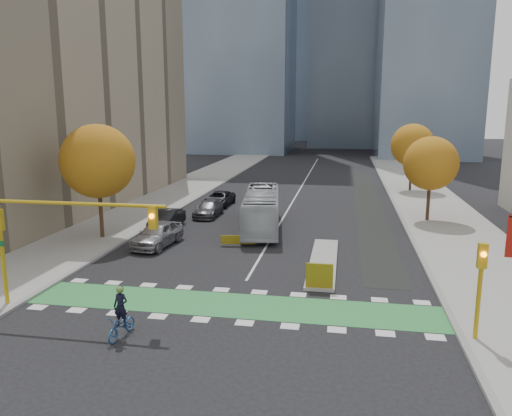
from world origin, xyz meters
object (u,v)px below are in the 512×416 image
at_px(tree_west, 98,161).
at_px(parked_car_b, 167,219).
at_px(hazard_board, 319,276).
at_px(parked_car_d, 219,199).
at_px(tree_east_near, 431,164).
at_px(traffic_signal_east, 481,277).
at_px(traffic_signal_west, 50,226).
at_px(bus, 262,209).
at_px(tree_east_far, 412,145).
at_px(parked_car_c, 209,209).
at_px(cyclist, 121,321).
at_px(parked_car_a, 158,234).

height_order(tree_west, parked_car_b, tree_west).
bearing_deg(hazard_board, parked_car_d, 116.62).
height_order(tree_east_near, traffic_signal_east, tree_east_near).
relative_size(traffic_signal_west, parked_car_b, 1.88).
height_order(traffic_signal_west, bus, traffic_signal_west).
distance_m(tree_east_far, traffic_signal_west, 43.61).
xyz_separation_m(traffic_signal_east, parked_car_b, (-19.01, 16.34, -1.99)).
relative_size(tree_east_near, traffic_signal_west, 0.83).
relative_size(hazard_board, bus, 0.13).
height_order(tree_east_near, traffic_signal_west, tree_east_near).
relative_size(tree_west, traffic_signal_west, 0.96).
distance_m(hazard_board, traffic_signal_east, 8.26).
bearing_deg(traffic_signal_west, tree_west, 108.02).
xyz_separation_m(traffic_signal_west, parked_car_b, (-0.58, 16.34, -3.29)).
bearing_deg(traffic_signal_east, parked_car_b, 139.32).
relative_size(tree_east_near, bus, 0.63).
distance_m(hazard_board, parked_car_c, 19.67).
xyz_separation_m(tree_east_far, parked_car_b, (-21.01, -22.17, -4.49)).
bearing_deg(tree_east_near, parked_car_b, -163.27).
relative_size(tree_west, parked_car_b, 1.82).
distance_m(traffic_signal_west, bus, 19.05).
distance_m(cyclist, parked_car_a, 13.97).
relative_size(hazard_board, parked_car_a, 0.28).
distance_m(tree_west, cyclist, 17.54).
bearing_deg(parked_car_b, tree_east_near, 18.12).
distance_m(cyclist, parked_car_c, 23.65).
height_order(traffic_signal_west, parked_car_b, traffic_signal_west).
bearing_deg(parked_car_a, traffic_signal_east, -26.05).
bearing_deg(bus, traffic_signal_west, -118.62).
bearing_deg(tree_east_far, parked_car_a, -126.12).
relative_size(tree_west, parked_car_a, 1.65).
bearing_deg(tree_east_near, parked_car_d, 168.50).
bearing_deg(parked_car_c, parked_car_a, -93.68).
height_order(traffic_signal_east, parked_car_a, traffic_signal_east).
bearing_deg(tree_east_far, parked_car_b, -133.47).
distance_m(bus, parked_car_c, 6.54).
height_order(hazard_board, traffic_signal_east, traffic_signal_east).
xyz_separation_m(tree_east_near, parked_car_c, (-18.50, -1.17, -4.19)).
distance_m(tree_west, traffic_signal_west, 13.25).
height_order(traffic_signal_west, parked_car_c, traffic_signal_west).
bearing_deg(parked_car_b, tree_west, -130.92).
relative_size(tree_east_far, cyclist, 3.48).
distance_m(parked_car_b, parked_car_d, 10.14).
height_order(hazard_board, traffic_signal_west, traffic_signal_west).
height_order(tree_east_near, cyclist, tree_east_near).
bearing_deg(traffic_signal_east, parked_car_a, 147.53).
bearing_deg(traffic_signal_west, tree_east_near, 48.48).
xyz_separation_m(bus, parked_car_a, (-6.14, -6.30, -0.71)).
relative_size(hazard_board, parked_car_b, 0.31).
height_order(traffic_signal_west, traffic_signal_east, traffic_signal_west).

